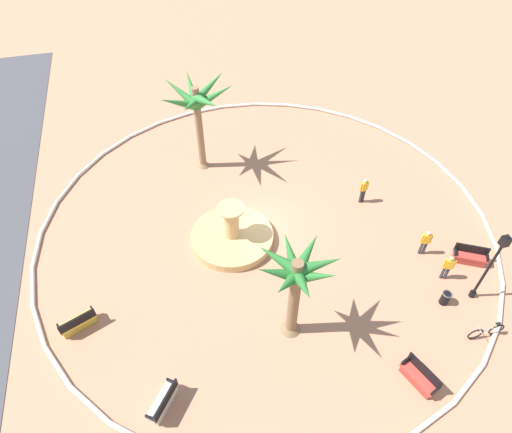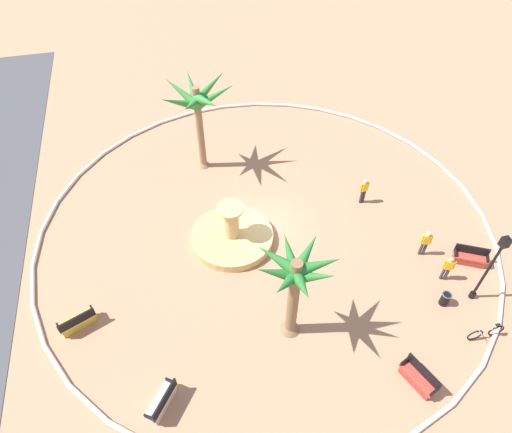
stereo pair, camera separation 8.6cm
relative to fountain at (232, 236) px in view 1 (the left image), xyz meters
name	(u,v)px [view 1 (the left image)]	position (x,y,z in m)	size (l,w,h in m)	color
ground_plane	(266,225)	(0.59, -1.97, -0.33)	(80.00, 80.00, 0.00)	tan
plaza_curb	(266,224)	(0.59, -1.97, -0.23)	(23.98, 23.98, 0.20)	silver
fountain	(232,236)	(0.00, 0.00, 0.00)	(4.26, 4.26, 2.39)	tan
palm_tree_near_fountain	(296,279)	(-5.70, -1.38, 3.40)	(3.34, 3.39, 5.00)	brown
palm_tree_by_curb	(197,105)	(6.38, 0.42, 3.98)	(4.49, 4.38, 5.60)	#8E6B4C
bench_east	(469,257)	(-4.30, -11.07, 0.01)	(1.20, 1.64, 1.00)	#B73D33
bench_west	(163,403)	(-7.67, 4.36, 0.01)	(1.57, 1.37, 1.00)	beige
bench_north	(78,323)	(-3.30, 7.58, 0.01)	(1.06, 1.67, 1.00)	gold
bench_southeast	(419,378)	(-9.22, -5.60, 0.01)	(1.67, 1.02, 1.00)	#B73D33
lamppost	(492,263)	(-6.15, -10.10, 2.17)	(0.32, 0.32, 4.28)	black
trash_bin	(445,298)	(-6.15, -8.62, 0.05)	(0.46, 0.46, 0.73)	black
bicycle_red_frame	(486,331)	(-8.11, -9.40, 0.05)	(0.44, 1.72, 0.94)	black
person_cyclist_helmet	(425,241)	(-3.24, -9.08, 0.58)	(0.30, 0.50, 1.63)	#33333D
person_cyclist_photo	(448,266)	(-4.89, -9.33, 0.56)	(0.33, 0.48, 1.59)	#33333D
person_pedestrian_stroll	(364,189)	(1.01, -7.69, 0.61)	(0.24, 0.53, 1.68)	#33333D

